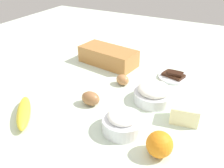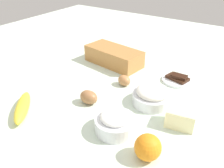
{
  "view_description": "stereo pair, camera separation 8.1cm",
  "coord_description": "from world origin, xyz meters",
  "px_view_note": "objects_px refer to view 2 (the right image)",
  "views": [
    {
      "loc": [
        0.38,
        -0.71,
        0.51
      ],
      "look_at": [
        0.0,
        0.0,
        0.04
      ],
      "focal_mm": 38.4,
      "sensor_mm": 36.0,
      "label": 1
    },
    {
      "loc": [
        0.45,
        -0.67,
        0.51
      ],
      "look_at": [
        0.0,
        0.0,
        0.04
      ],
      "focal_mm": 38.4,
      "sensor_mm": 36.0,
      "label": 2
    }
  ],
  "objects_px": {
    "egg_beside_bowl": "(124,80)",
    "chocolate_plate": "(177,79)",
    "sugar_bowl": "(116,122)",
    "orange_fruit": "(148,147)",
    "banana": "(22,107)",
    "butter_block": "(181,118)",
    "loaf_pan": "(114,56)",
    "egg_near_butter": "(89,97)",
    "flour_bowl": "(152,95)"
  },
  "relations": [
    {
      "from": "egg_beside_bowl",
      "to": "chocolate_plate",
      "type": "relative_size",
      "value": 0.44
    },
    {
      "from": "sugar_bowl",
      "to": "egg_beside_bowl",
      "type": "xyz_separation_m",
      "value": [
        -0.13,
        0.26,
        -0.01
      ]
    },
    {
      "from": "orange_fruit",
      "to": "chocolate_plate",
      "type": "relative_size",
      "value": 0.58
    },
    {
      "from": "banana",
      "to": "orange_fruit",
      "type": "bearing_deg",
      "value": 6.48
    },
    {
      "from": "butter_block",
      "to": "chocolate_plate",
      "type": "distance_m",
      "value": 0.3
    },
    {
      "from": "banana",
      "to": "orange_fruit",
      "type": "xyz_separation_m",
      "value": [
        0.46,
        0.05,
        0.02
      ]
    },
    {
      "from": "loaf_pan",
      "to": "egg_near_butter",
      "type": "xyz_separation_m",
      "value": [
        0.11,
        -0.34,
        -0.02
      ]
    },
    {
      "from": "flour_bowl",
      "to": "orange_fruit",
      "type": "bearing_deg",
      "value": -67.29
    },
    {
      "from": "sugar_bowl",
      "to": "butter_block",
      "type": "relative_size",
      "value": 1.45
    },
    {
      "from": "butter_block",
      "to": "banana",
      "type": "bearing_deg",
      "value": -154.17
    },
    {
      "from": "loaf_pan",
      "to": "orange_fruit",
      "type": "relative_size",
      "value": 3.96
    },
    {
      "from": "banana",
      "to": "egg_near_butter",
      "type": "xyz_separation_m",
      "value": [
        0.16,
        0.17,
        0.01
      ]
    },
    {
      "from": "sugar_bowl",
      "to": "butter_block",
      "type": "height_order",
      "value": "sugar_bowl"
    },
    {
      "from": "orange_fruit",
      "to": "butter_block",
      "type": "height_order",
      "value": "orange_fruit"
    },
    {
      "from": "orange_fruit",
      "to": "banana",
      "type": "bearing_deg",
      "value": -173.52
    },
    {
      "from": "butter_block",
      "to": "chocolate_plate",
      "type": "relative_size",
      "value": 0.69
    },
    {
      "from": "orange_fruit",
      "to": "chocolate_plate",
      "type": "distance_m",
      "value": 0.47
    },
    {
      "from": "loaf_pan",
      "to": "sugar_bowl",
      "type": "distance_m",
      "value": 0.5
    },
    {
      "from": "loaf_pan",
      "to": "flour_bowl",
      "type": "relative_size",
      "value": 2.02
    },
    {
      "from": "butter_block",
      "to": "egg_beside_bowl",
      "type": "relative_size",
      "value": 1.57
    },
    {
      "from": "butter_block",
      "to": "orange_fruit",
      "type": "bearing_deg",
      "value": -98.43
    },
    {
      "from": "banana",
      "to": "loaf_pan",
      "type": "bearing_deg",
      "value": 84.9
    },
    {
      "from": "sugar_bowl",
      "to": "egg_beside_bowl",
      "type": "height_order",
      "value": "sugar_bowl"
    },
    {
      "from": "loaf_pan",
      "to": "sugar_bowl",
      "type": "height_order",
      "value": "loaf_pan"
    },
    {
      "from": "loaf_pan",
      "to": "egg_beside_bowl",
      "type": "relative_size",
      "value": 5.16
    },
    {
      "from": "loaf_pan",
      "to": "banana",
      "type": "distance_m",
      "value": 0.51
    },
    {
      "from": "butter_block",
      "to": "chocolate_plate",
      "type": "xyz_separation_m",
      "value": [
        -0.11,
        0.28,
        -0.02
      ]
    },
    {
      "from": "flour_bowl",
      "to": "egg_near_butter",
      "type": "distance_m",
      "value": 0.23
    },
    {
      "from": "butter_block",
      "to": "egg_near_butter",
      "type": "distance_m",
      "value": 0.33
    },
    {
      "from": "flour_bowl",
      "to": "butter_block",
      "type": "distance_m",
      "value": 0.15
    },
    {
      "from": "loaf_pan",
      "to": "egg_near_butter",
      "type": "relative_size",
      "value": 4.19
    },
    {
      "from": "egg_beside_bowl",
      "to": "butter_block",
      "type": "bearing_deg",
      "value": -23.38
    },
    {
      "from": "orange_fruit",
      "to": "egg_near_butter",
      "type": "xyz_separation_m",
      "value": [
        -0.3,
        0.12,
        -0.01
      ]
    },
    {
      "from": "banana",
      "to": "butter_block",
      "type": "bearing_deg",
      "value": 25.83
    },
    {
      "from": "chocolate_plate",
      "to": "butter_block",
      "type": "bearing_deg",
      "value": -68.19
    },
    {
      "from": "egg_near_butter",
      "to": "sugar_bowl",
      "type": "bearing_deg",
      "value": -24.05
    },
    {
      "from": "banana",
      "to": "chocolate_plate",
      "type": "bearing_deg",
      "value": 53.96
    },
    {
      "from": "flour_bowl",
      "to": "butter_block",
      "type": "bearing_deg",
      "value": -26.99
    },
    {
      "from": "sugar_bowl",
      "to": "chocolate_plate",
      "type": "xyz_separation_m",
      "value": [
        0.05,
        0.41,
        -0.02
      ]
    },
    {
      "from": "loaf_pan",
      "to": "egg_near_butter",
      "type": "height_order",
      "value": "loaf_pan"
    },
    {
      "from": "sugar_bowl",
      "to": "orange_fruit",
      "type": "xyz_separation_m",
      "value": [
        0.13,
        -0.05,
        0.0
      ]
    },
    {
      "from": "flour_bowl",
      "to": "chocolate_plate",
      "type": "xyz_separation_m",
      "value": [
        0.02,
        0.21,
        -0.02
      ]
    },
    {
      "from": "flour_bowl",
      "to": "egg_beside_bowl",
      "type": "relative_size",
      "value": 2.55
    },
    {
      "from": "orange_fruit",
      "to": "butter_block",
      "type": "xyz_separation_m",
      "value": [
        0.03,
        0.18,
        -0.01
      ]
    },
    {
      "from": "loaf_pan",
      "to": "butter_block",
      "type": "distance_m",
      "value": 0.52
    },
    {
      "from": "loaf_pan",
      "to": "orange_fruit",
      "type": "xyz_separation_m",
      "value": [
        0.41,
        -0.46,
        -0.0
      ]
    },
    {
      "from": "egg_beside_bowl",
      "to": "flour_bowl",
      "type": "bearing_deg",
      "value": -20.15
    },
    {
      "from": "banana",
      "to": "butter_block",
      "type": "xyz_separation_m",
      "value": [
        0.48,
        0.23,
        0.01
      ]
    },
    {
      "from": "flour_bowl",
      "to": "egg_near_butter",
      "type": "relative_size",
      "value": 2.08
    },
    {
      "from": "sugar_bowl",
      "to": "butter_block",
      "type": "bearing_deg",
      "value": 40.48
    }
  ]
}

